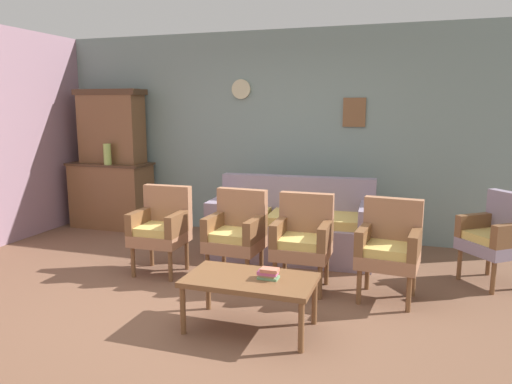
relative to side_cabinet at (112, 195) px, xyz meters
name	(u,v)px	position (x,y,z in m)	size (l,w,h in m)	color
ground_plane	(207,309)	(2.47, -2.25, -0.47)	(7.68, 7.68, 0.00)	brown
wall_back_with_decor	(285,135)	(2.48, 0.38, 0.89)	(6.40, 0.09, 2.70)	gray
side_cabinet	(112,195)	(0.00, 0.00, 0.00)	(1.16, 0.55, 0.93)	brown
cabinet_upper_hutch	(111,126)	(0.00, 0.08, 0.98)	(0.99, 0.38, 1.03)	brown
vase_on_cabinet	(107,154)	(0.09, -0.19, 0.61)	(0.11, 0.11, 0.29)	#A1BC5C
floral_couch	(292,228)	(2.81, -0.54, -0.14)	(1.89, 0.89, 0.90)	gray
armchair_near_couch_end	(162,226)	(1.65, -1.52, 0.03)	(0.53, 0.50, 0.90)	#9E6B4C
armchair_row_middle	(237,231)	(2.47, -1.48, 0.03)	(0.55, 0.52, 0.90)	#9E6B4C
armchair_near_cabinet	(303,237)	(3.15, -1.50, 0.03)	(0.53, 0.50, 0.90)	#9E6B4C
armchair_by_doorway	(389,245)	(3.94, -1.52, 0.03)	(0.57, 0.54, 0.90)	#9E6B4C
wingback_chair_by_fireplace	(498,234)	(4.92, -0.81, 0.03)	(0.71, 0.71, 0.90)	gray
coffee_table	(250,283)	(2.95, -2.48, -0.09)	(1.00, 0.56, 0.42)	brown
book_stack_on_table	(268,274)	(3.09, -2.47, 0.00)	(0.16, 0.11, 0.09)	#6FA26E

